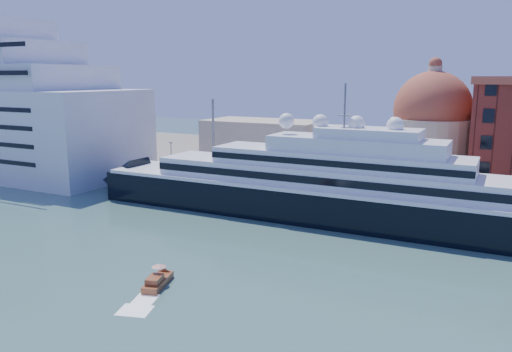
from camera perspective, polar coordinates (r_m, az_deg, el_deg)
The scene contains 9 objects.
ground at distance 74.76m, azimuth -4.94°, elevation -8.41°, with size 400.00×400.00×0.00m, color #365E56.
quay at distance 103.67m, azimuth 4.96°, elevation -2.10°, with size 180.00×10.00×2.50m, color gray.
land at distance 141.87m, azimuth 11.15°, elevation 1.24°, with size 260.00×72.00×2.00m, color slate.
quay_fence at distance 99.19m, azimuth 4.01°, elevation -1.60°, with size 180.00×0.10×1.20m, color slate.
superyacht at distance 91.68m, azimuth 4.39°, elevation -1.54°, with size 94.26×13.07×28.17m.
service_barge at distance 123.12m, azimuth -21.46°, elevation -0.93°, with size 12.42×4.32×2.78m.
water_taxi at distance 63.27m, azimuth -11.21°, elevation -11.68°, with size 3.51×6.17×2.78m.
church at distance 122.29m, azimuth 12.00°, elevation 4.33°, with size 66.00×18.00×25.50m.
lamp_posts at distance 105.81m, azimuth -1.70°, elevation 2.95°, with size 120.80×2.40×18.00m.
Camera 1 is at (37.30, -59.75, 25.06)m, focal length 35.00 mm.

